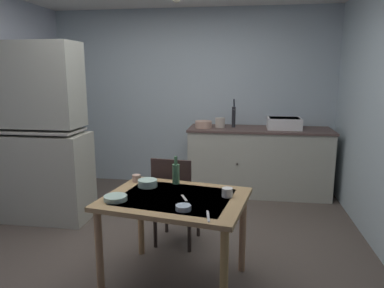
% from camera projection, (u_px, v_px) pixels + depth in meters
% --- Properties ---
extents(ground_plane, '(5.21, 5.21, 0.00)m').
position_uv_depth(ground_plane, '(158.00, 249.00, 3.40)').
color(ground_plane, '#564B43').
extents(wall_back, '(4.15, 0.10, 2.54)m').
position_uv_depth(wall_back, '(192.00, 99.00, 5.24)').
color(wall_back, silver).
rests_on(wall_back, ground).
extents(hutch_cabinet, '(1.06, 0.51, 1.98)m').
position_uv_depth(hutch_cabinet, '(39.00, 139.00, 3.96)').
color(hutch_cabinet, '#B4B4A4').
rests_on(hutch_cabinet, ground).
extents(counter_cabinet, '(1.91, 0.64, 0.91)m').
position_uv_depth(counter_cabinet, '(258.00, 161.00, 4.90)').
color(counter_cabinet, '#B4B4A4').
rests_on(counter_cabinet, ground).
extents(sink_basin, '(0.44, 0.34, 0.15)m').
position_uv_depth(sink_basin, '(284.00, 123.00, 4.74)').
color(sink_basin, white).
rests_on(sink_basin, counter_cabinet).
extents(hand_pump, '(0.05, 0.27, 0.39)m').
position_uv_depth(hand_pump, '(234.00, 115.00, 4.87)').
color(hand_pump, '#232328').
rests_on(hand_pump, counter_cabinet).
extents(mixing_bowl_counter, '(0.23, 0.23, 0.09)m').
position_uv_depth(mixing_bowl_counter, '(203.00, 124.00, 4.86)').
color(mixing_bowl_counter, tan).
rests_on(mixing_bowl_counter, counter_cabinet).
extents(stoneware_crock, '(0.13, 0.13, 0.13)m').
position_uv_depth(stoneware_crock, '(220.00, 123.00, 4.88)').
color(stoneware_crock, beige).
rests_on(stoneware_crock, counter_cabinet).
extents(dining_table, '(1.18, 0.97, 0.73)m').
position_uv_depth(dining_table, '(175.00, 208.00, 2.74)').
color(dining_table, tan).
rests_on(dining_table, ground).
extents(chair_far_side, '(0.44, 0.44, 0.89)m').
position_uv_depth(chair_far_side, '(175.00, 199.00, 3.41)').
color(chair_far_side, '#322823').
rests_on(chair_far_side, ground).
extents(serving_bowl_wide, '(0.17, 0.17, 0.04)m').
position_uv_depth(serving_bowl_wide, '(115.00, 198.00, 2.65)').
color(serving_bowl_wide, '#ADD1C1').
rests_on(serving_bowl_wide, dining_table).
extents(soup_bowl_small, '(0.16, 0.16, 0.06)m').
position_uv_depth(soup_bowl_small, '(148.00, 183.00, 2.96)').
color(soup_bowl_small, '#ADD1C1').
rests_on(soup_bowl_small, dining_table).
extents(sauce_dish, '(0.11, 0.11, 0.04)m').
position_uv_depth(sauce_dish, '(183.00, 208.00, 2.46)').
color(sauce_dish, '#9EB2C6').
rests_on(sauce_dish, dining_table).
extents(mug_tall, '(0.07, 0.07, 0.06)m').
position_uv_depth(mug_tall, '(137.00, 178.00, 3.09)').
color(mug_tall, tan).
rests_on(mug_tall, dining_table).
extents(mug_dark, '(0.08, 0.08, 0.07)m').
position_uv_depth(mug_dark, '(227.00, 192.00, 2.72)').
color(mug_dark, white).
rests_on(mug_dark, dining_table).
extents(glass_bottle, '(0.06, 0.06, 0.24)m').
position_uv_depth(glass_bottle, '(176.00, 173.00, 3.02)').
color(glass_bottle, '#4C7F56').
rests_on(glass_bottle, dining_table).
extents(table_knife, '(0.05, 0.18, 0.00)m').
position_uv_depth(table_knife, '(208.00, 216.00, 2.35)').
color(table_knife, silver).
rests_on(table_knife, dining_table).
extents(teaspoon_near_bowl, '(0.07, 0.13, 0.00)m').
position_uv_depth(teaspoon_near_bowl, '(184.00, 198.00, 2.69)').
color(teaspoon_near_bowl, beige).
rests_on(teaspoon_near_bowl, dining_table).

